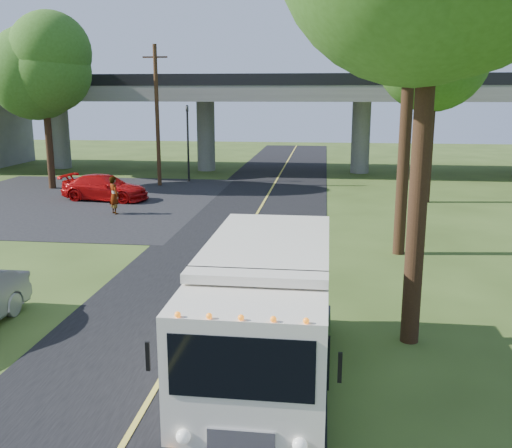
% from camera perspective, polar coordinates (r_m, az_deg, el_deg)
% --- Properties ---
extents(ground, '(120.00, 120.00, 0.00)m').
position_cam_1_polar(ground, '(14.11, -7.57, -12.06)').
color(ground, '#344819').
rests_on(ground, ground).
extents(road, '(7.00, 90.00, 0.02)m').
position_cam_1_polar(road, '(23.37, -1.52, -1.78)').
color(road, black).
rests_on(road, ground).
extents(parking_lot, '(16.00, 18.00, 0.01)m').
position_cam_1_polar(parking_lot, '(34.10, -18.09, 2.23)').
color(parking_lot, black).
rests_on(parking_lot, ground).
extents(lane_line, '(0.12, 90.00, 0.01)m').
position_cam_1_polar(lane_line, '(23.37, -1.52, -1.74)').
color(lane_line, gold).
rests_on(lane_line, road).
extents(overpass, '(54.00, 10.00, 7.30)m').
position_cam_1_polar(overpass, '(44.52, 2.65, 11.10)').
color(overpass, slate).
rests_on(overpass, ground).
extents(traffic_signal, '(0.18, 0.22, 5.20)m').
position_cam_1_polar(traffic_signal, '(39.58, -6.84, 8.83)').
color(traffic_signal, black).
rests_on(traffic_signal, ground).
extents(utility_pole, '(1.60, 0.26, 9.00)m').
position_cam_1_polar(utility_pole, '(37.97, -9.86, 10.68)').
color(utility_pole, '#472D19').
rests_on(utility_pole, ground).
extents(tree_right_far, '(5.77, 5.67, 10.99)m').
position_cam_1_polar(tree_right_far, '(32.82, 17.94, 16.43)').
color(tree_right_far, '#382314').
rests_on(tree_right_far, ground).
extents(tree_left_lot, '(5.60, 5.50, 10.50)m').
position_cam_1_polar(tree_left_lot, '(38.30, -20.40, 15.06)').
color(tree_left_lot, '#382314').
rests_on(tree_left_lot, ground).
extents(tree_left_far, '(5.26, 5.16, 9.89)m').
position_cam_1_polar(tree_left_far, '(44.98, -20.32, 14.04)').
color(tree_left_far, '#382314').
rests_on(tree_left_far, ground).
extents(step_van, '(2.62, 6.99, 2.93)m').
position_cam_1_polar(step_van, '(11.79, 0.95, -8.67)').
color(step_van, silver).
rests_on(step_van, ground).
extents(red_sedan, '(5.22, 2.70, 1.45)m').
position_cam_1_polar(red_sedan, '(33.59, -14.86, 3.54)').
color(red_sedan, '#B30B0B').
rests_on(red_sedan, ground).
extents(pedestrian, '(0.82, 0.82, 1.92)m').
position_cam_1_polar(pedestrian, '(29.48, -14.00, 2.80)').
color(pedestrian, gray).
rests_on(pedestrian, ground).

